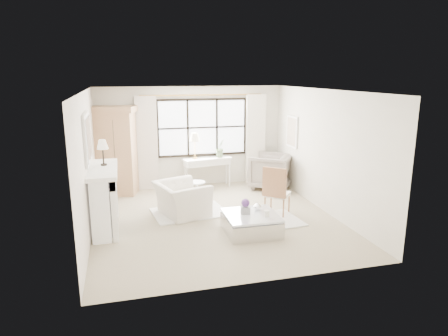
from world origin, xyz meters
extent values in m
plane|color=tan|center=(0.00, 0.00, 0.00)|extent=(5.50, 5.50, 0.00)
plane|color=white|center=(0.00, 0.00, 2.70)|extent=(5.50, 5.50, 0.00)
plane|color=beige|center=(0.00, 2.75, 1.35)|extent=(5.00, 0.00, 5.00)
plane|color=beige|center=(0.00, -2.75, 1.35)|extent=(5.00, 0.00, 5.00)
plane|color=silver|center=(-2.50, 0.00, 1.35)|extent=(0.00, 5.50, 5.50)
plane|color=beige|center=(2.50, 0.00, 1.35)|extent=(0.00, 5.50, 5.50)
cube|color=white|center=(0.30, 2.73, 1.60)|extent=(2.40, 0.02, 1.50)
cylinder|color=#A87C3A|center=(0.30, 2.67, 2.47)|extent=(3.30, 0.04, 0.04)
cube|color=beige|center=(-1.20, 2.65, 1.24)|extent=(0.55, 0.10, 2.47)
cube|color=silver|center=(1.80, 2.65, 1.24)|extent=(0.55, 0.10, 2.47)
cube|color=white|center=(-2.29, 0.00, 0.59)|extent=(0.34, 1.50, 1.18)
cube|color=silver|center=(-2.12, 0.00, 0.53)|extent=(0.03, 1.22, 0.97)
cube|color=black|center=(-2.11, 0.00, 0.32)|extent=(0.06, 0.52, 0.50)
cube|color=white|center=(-2.25, 0.00, 1.22)|extent=(0.58, 1.66, 0.08)
cube|color=silver|center=(-2.47, 0.00, 1.84)|extent=(0.05, 1.15, 0.95)
cube|color=silver|center=(-2.44, 0.00, 1.84)|extent=(0.02, 1.00, 0.80)
cube|color=white|center=(2.47, 1.70, 1.55)|extent=(0.04, 0.62, 0.82)
cube|color=#C1AC95|center=(2.45, 1.70, 1.55)|extent=(0.01, 0.52, 0.72)
cylinder|color=black|center=(-2.21, 0.19, 1.27)|extent=(0.12, 0.12, 0.03)
cylinder|color=black|center=(-2.21, 0.19, 1.44)|extent=(0.03, 0.03, 0.30)
cone|color=beige|center=(-2.21, 0.19, 1.68)|extent=(0.22, 0.22, 0.18)
cube|color=tan|center=(-2.02, 2.43, 1.05)|extent=(1.13, 0.85, 2.10)
cube|color=tan|center=(-2.02, 2.43, 2.17)|extent=(1.27, 0.98, 0.14)
cube|color=white|center=(0.37, 2.50, 0.68)|extent=(1.29, 0.61, 0.14)
cube|color=white|center=(0.37, 2.50, 0.77)|extent=(1.36, 0.66, 0.06)
cylinder|color=gold|center=(0.05, 2.52, 0.82)|extent=(0.14, 0.14, 0.03)
cylinder|color=gold|center=(0.05, 2.52, 1.06)|extent=(0.02, 0.02, 0.46)
cone|color=#FCF0CE|center=(0.05, 2.52, 1.38)|extent=(0.28, 0.28, 0.22)
imported|color=#5B714B|center=(0.75, 2.52, 1.05)|extent=(0.36, 0.34, 0.51)
cylinder|color=silver|center=(-0.16, 1.23, 0.01)|extent=(0.26, 0.26, 0.03)
cylinder|color=silver|center=(-0.16, 1.23, 0.25)|extent=(0.06, 0.06, 0.44)
cylinder|color=white|center=(-0.16, 1.23, 0.49)|extent=(0.40, 0.40, 0.03)
cube|color=white|center=(-0.47, 0.51, 0.01)|extent=(1.71, 1.31, 0.03)
cube|color=silver|center=(0.99, -0.43, 0.01)|extent=(1.50, 1.17, 0.03)
imported|color=silver|center=(-0.65, 0.42, 0.36)|extent=(1.25, 1.35, 0.72)
imported|color=gray|center=(2.00, 1.90, 0.47)|extent=(1.43, 1.42, 0.94)
cube|color=white|center=(1.38, -0.06, 0.46)|extent=(0.66, 0.66, 0.07)
cube|color=#A56D45|center=(1.23, -0.23, 0.78)|extent=(0.40, 0.35, 0.60)
cube|color=silver|center=(0.50, -0.91, 0.16)|extent=(1.02, 1.02, 0.32)
cube|color=silver|center=(0.50, -0.91, 0.36)|extent=(1.02, 1.02, 0.04)
cube|color=gray|center=(0.40, -0.84, 0.45)|extent=(0.21, 0.21, 0.13)
sphere|color=#562F76|center=(0.40, -0.84, 0.59)|extent=(0.16, 0.16, 0.16)
cylinder|color=beige|center=(0.74, -1.11, 0.44)|extent=(0.10, 0.10, 0.12)
imported|color=silver|center=(0.69, -0.71, 0.46)|extent=(0.19, 0.19, 0.17)
camera|label=1|loc=(-1.85, -7.83, 3.03)|focal=32.00mm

